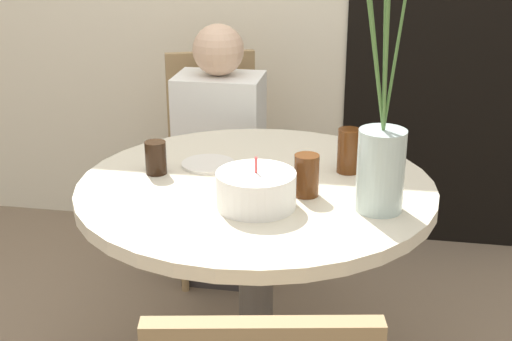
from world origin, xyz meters
TOP-DOWN VIEW (x-y plane):
  - doorway_panel at (0.64, 1.24)m, footprint 0.90×0.01m
  - dining_table at (0.00, 0.00)m, footprint 1.07×1.07m
  - chair_right_flank at (-0.33, 0.87)m, footprint 0.52×0.52m
  - birthday_cake at (0.03, -0.17)m, footprint 0.22×0.22m
  - flower_vase at (0.36, -0.13)m, footprint 0.18×0.26m
  - side_plate at (-0.18, 0.12)m, footprint 0.17×0.17m
  - drink_glass_0 at (0.26, 0.14)m, footprint 0.07×0.07m
  - drink_glass_1 at (-0.32, 0.03)m, footprint 0.07×0.07m
  - drink_glass_2 at (0.16, -0.07)m, footprint 0.07×0.07m
  - person_woman at (-0.28, 0.72)m, footprint 0.34×0.24m

SIDE VIEW (x-z plane):
  - person_woman at x=-0.28m, z-range -0.03..1.06m
  - chair_right_flank at x=-0.33m, z-range 0.06..0.99m
  - dining_table at x=0.00m, z-range 0.24..0.98m
  - side_plate at x=-0.18m, z-range 0.74..0.75m
  - birthday_cake at x=0.03m, z-range 0.72..0.86m
  - drink_glass_1 at x=-0.32m, z-range 0.74..0.84m
  - drink_glass_2 at x=0.16m, z-range 0.74..0.86m
  - drink_glass_0 at x=0.26m, z-range 0.74..0.88m
  - flower_vase at x=0.36m, z-range 0.57..1.36m
  - doorway_panel at x=0.64m, z-range 0.00..2.05m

